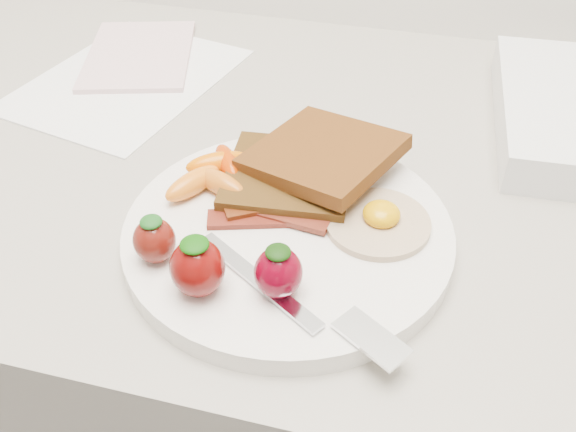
# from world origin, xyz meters

# --- Properties ---
(counter) EXTENTS (2.00, 0.60, 0.90)m
(counter) POSITION_xyz_m (0.00, 1.70, 0.45)
(counter) COLOR gray
(counter) RESTS_ON ground
(plate) EXTENTS (0.27, 0.27, 0.02)m
(plate) POSITION_xyz_m (0.01, 1.57, 0.91)
(plate) COLOR white
(plate) RESTS_ON counter
(toast_lower) EXTENTS (0.12, 0.12, 0.01)m
(toast_lower) POSITION_xyz_m (0.00, 1.62, 0.93)
(toast_lower) COLOR black
(toast_lower) RESTS_ON plate
(toast_upper) EXTENTS (0.15, 0.15, 0.03)m
(toast_upper) POSITION_xyz_m (0.03, 1.65, 0.94)
(toast_upper) COLOR black
(toast_upper) RESTS_ON toast_lower
(fried_egg) EXTENTS (0.10, 0.10, 0.02)m
(fried_egg) POSITION_xyz_m (0.09, 1.59, 0.92)
(fried_egg) COLOR silver
(fried_egg) RESTS_ON plate
(bacon_strips) EXTENTS (0.10, 0.07, 0.01)m
(bacon_strips) POSITION_xyz_m (-0.00, 1.58, 0.92)
(bacon_strips) COLOR #480E0C
(bacon_strips) RESTS_ON plate
(baby_carrots) EXTENTS (0.07, 0.09, 0.02)m
(baby_carrots) POSITION_xyz_m (-0.06, 1.61, 0.93)
(baby_carrots) COLOR #E76800
(baby_carrots) RESTS_ON plate
(strawberries) EXTENTS (0.13, 0.06, 0.05)m
(strawberries) POSITION_xyz_m (-0.02, 1.49, 0.94)
(strawberries) COLOR #5B130C
(strawberries) RESTS_ON plate
(fork) EXTENTS (0.18, 0.10, 0.00)m
(fork) POSITION_xyz_m (0.05, 1.49, 0.92)
(fork) COLOR silver
(fork) RESTS_ON plate
(paper_sheet) EXTENTS (0.24, 0.29, 0.00)m
(paper_sheet) POSITION_xyz_m (-0.23, 1.79, 0.90)
(paper_sheet) COLOR white
(paper_sheet) RESTS_ON counter
(notepad) EXTENTS (0.17, 0.21, 0.01)m
(notepad) POSITION_xyz_m (-0.24, 1.84, 0.91)
(notepad) COLOR beige
(notepad) RESTS_ON paper_sheet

